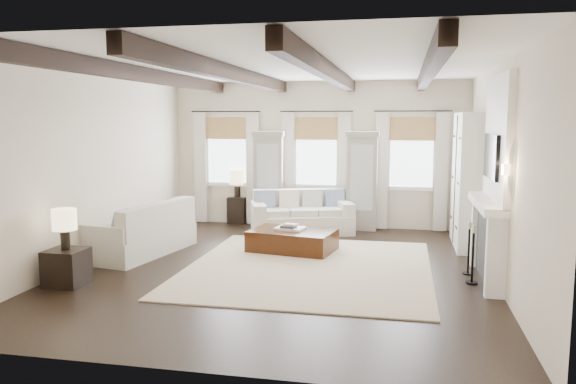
% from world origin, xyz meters
% --- Properties ---
extents(ground, '(7.50, 7.50, 0.00)m').
position_xyz_m(ground, '(0.00, 0.00, 0.00)').
color(ground, black).
rests_on(ground, ground).
extents(room_shell, '(6.54, 7.54, 3.22)m').
position_xyz_m(room_shell, '(0.75, 0.90, 1.89)').
color(room_shell, beige).
rests_on(room_shell, ground).
extents(area_rug, '(3.85, 4.25, 0.02)m').
position_xyz_m(area_rug, '(0.42, 0.18, 0.01)').
color(area_rug, '#BFAF93').
rests_on(area_rug, ground).
extents(sofa_back, '(2.27, 1.58, 0.89)m').
position_xyz_m(sofa_back, '(-0.19, 2.94, 0.36)').
color(sofa_back, beige).
rests_on(sofa_back, ground).
extents(sofa_left, '(1.34, 2.29, 0.92)m').
position_xyz_m(sofa_left, '(-2.60, 0.53, 0.37)').
color(sofa_left, beige).
rests_on(sofa_left, ground).
extents(ottoman, '(1.63, 1.18, 0.39)m').
position_xyz_m(ottoman, '(-0.05, 1.24, 0.19)').
color(ottoman, black).
rests_on(ottoman, ground).
extents(tray, '(0.56, 0.46, 0.04)m').
position_xyz_m(tray, '(-0.11, 1.31, 0.41)').
color(tray, white).
rests_on(tray, ottoman).
extents(book_lower, '(0.29, 0.24, 0.04)m').
position_xyz_m(book_lower, '(-0.13, 1.25, 0.45)').
color(book_lower, '#262628').
rests_on(book_lower, tray).
extents(book_upper, '(0.25, 0.21, 0.03)m').
position_xyz_m(book_upper, '(-0.09, 1.29, 0.48)').
color(book_upper, beige).
rests_on(book_upper, book_lower).
extents(side_table_front, '(0.52, 0.52, 0.52)m').
position_xyz_m(side_table_front, '(-2.85, -1.45, 0.26)').
color(side_table_front, black).
rests_on(side_table_front, ground).
extents(lamp_front, '(0.34, 0.34, 0.59)m').
position_xyz_m(lamp_front, '(-2.85, -1.45, 0.93)').
color(lamp_front, black).
rests_on(lamp_front, side_table_front).
extents(side_table_back, '(0.40, 0.40, 0.60)m').
position_xyz_m(side_table_back, '(-1.83, 3.74, 0.30)').
color(side_table_back, black).
rests_on(side_table_back, ground).
extents(lamp_back, '(0.36, 0.36, 0.62)m').
position_xyz_m(lamp_back, '(-1.83, 3.74, 1.03)').
color(lamp_back, black).
rests_on(lamp_back, side_table_back).
extents(candlestick_near, '(0.17, 0.17, 0.86)m').
position_xyz_m(candlestick_near, '(2.90, -0.20, 0.36)').
color(candlestick_near, black).
rests_on(candlestick_near, ground).
extents(candlestick_far, '(0.17, 0.17, 0.82)m').
position_xyz_m(candlestick_far, '(2.90, 0.31, 0.34)').
color(candlestick_far, black).
rests_on(candlestick_far, ground).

